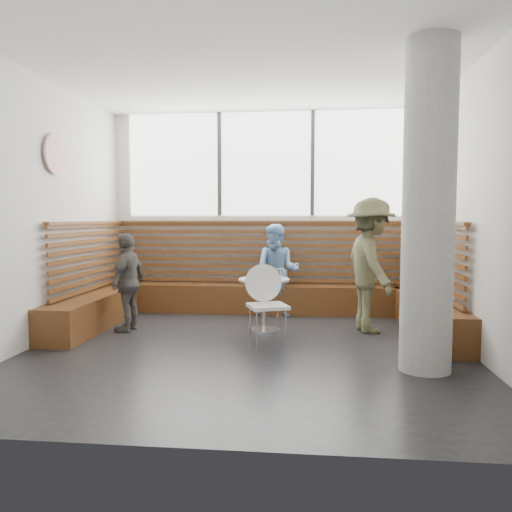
# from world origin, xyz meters

# --- Properties ---
(room) EXTENTS (5.00, 5.00, 3.20)m
(room) POSITION_xyz_m (0.00, 0.00, 1.60)
(room) COLOR silver
(room) RESTS_ON ground
(booth) EXTENTS (5.00, 2.50, 1.44)m
(booth) POSITION_xyz_m (0.00, 1.77, 0.41)
(booth) COLOR #4B2A12
(booth) RESTS_ON ground
(concrete_column) EXTENTS (0.50, 0.50, 3.20)m
(concrete_column) POSITION_xyz_m (1.85, -0.60, 1.60)
(concrete_column) COLOR gray
(concrete_column) RESTS_ON ground
(wall_art) EXTENTS (0.03, 0.50, 0.50)m
(wall_art) POSITION_xyz_m (-2.46, 0.40, 2.30)
(wall_art) COLOR white
(wall_art) RESTS_ON room
(cafe_table) EXTENTS (0.68, 0.68, 0.70)m
(cafe_table) POSITION_xyz_m (0.11, 0.97, 0.50)
(cafe_table) COLOR silver
(cafe_table) RESTS_ON ground
(cafe_chair) EXTENTS (0.45, 0.44, 0.95)m
(cafe_chair) POSITION_xyz_m (0.22, 0.29, 0.56)
(cafe_chair) COLOR white
(cafe_chair) RESTS_ON ground
(adult_man) EXTENTS (0.90, 1.26, 1.77)m
(adult_man) POSITION_xyz_m (1.51, 1.08, 0.89)
(adult_man) COLOR brown
(adult_man) RESTS_ON ground
(child_back) EXTENTS (0.77, 0.64, 1.42)m
(child_back) POSITION_xyz_m (0.23, 1.97, 0.71)
(child_back) COLOR #83B1E4
(child_back) RESTS_ON ground
(child_left) EXTENTS (0.42, 0.80, 1.30)m
(child_left) POSITION_xyz_m (-1.70, 0.81, 0.65)
(child_left) COLOR #54504C
(child_left) RESTS_ON ground
(plate_near) EXTENTS (0.20, 0.20, 0.01)m
(plate_near) POSITION_xyz_m (0.02, 1.09, 0.71)
(plate_near) COLOR white
(plate_near) RESTS_ON cafe_table
(plate_far) EXTENTS (0.21, 0.21, 0.01)m
(plate_far) POSITION_xyz_m (0.17, 1.06, 0.71)
(plate_far) COLOR white
(plate_far) RESTS_ON cafe_table
(glass_left) EXTENTS (0.07, 0.07, 0.11)m
(glass_left) POSITION_xyz_m (-0.03, 0.90, 0.76)
(glass_left) COLOR white
(glass_left) RESTS_ON cafe_table
(glass_mid) EXTENTS (0.07, 0.07, 0.11)m
(glass_mid) POSITION_xyz_m (0.11, 0.91, 0.76)
(glass_mid) COLOR white
(glass_mid) RESTS_ON cafe_table
(glass_right) EXTENTS (0.07, 0.07, 0.11)m
(glass_right) POSITION_xyz_m (0.33, 1.01, 0.76)
(glass_right) COLOR white
(glass_right) RESTS_ON cafe_table
(menu_card) EXTENTS (0.19, 0.14, 0.00)m
(menu_card) POSITION_xyz_m (0.17, 0.79, 0.70)
(menu_card) COLOR #A5C64C
(menu_card) RESTS_ON cafe_table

